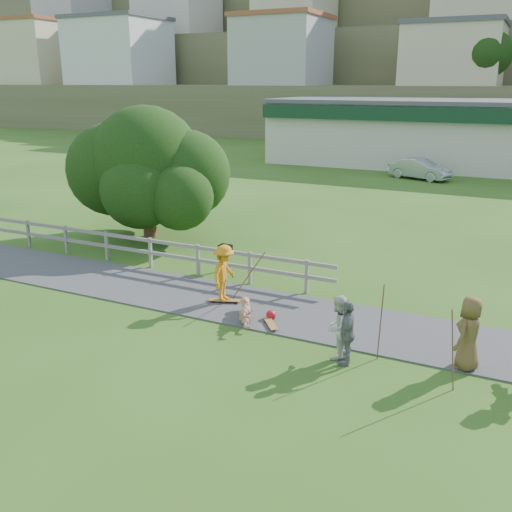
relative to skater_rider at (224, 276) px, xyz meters
The scene contains 19 objects.
ground 1.65m from the skater_rider, 93.70° to the right, with size 260.00×260.00×0.00m, color #2F5217.
path 0.85m from the skater_rider, 132.22° to the left, with size 34.00×3.00×0.04m, color #363639.
fence 5.08m from the skater_rider, 158.02° to the left, with size 15.05×0.10×1.10m.
strip_mall 33.81m from the skater_rider, 83.35° to the left, with size 32.50×10.75×5.10m.
hillside 90.92m from the skater_rider, 90.06° to the left, with size 220.00×67.00×47.50m.
skater_rider is the anchor object (origin of this frame).
skater_fallen 1.57m from the skater_rider, 36.27° to the right, with size 1.64×0.39×0.60m, color tan.
spectator_a 4.58m from the skater_rider, 24.49° to the right, with size 0.77×0.60×1.59m, color silver.
spectator_b 4.93m from the skater_rider, 25.08° to the right, with size 0.93×0.39×1.58m, color slate.
spectator_c 7.14m from the skater_rider, ahead, with size 0.87×0.57×1.78m, color brown.
car_silver 26.02m from the skater_rider, 88.13° to the left, with size 1.48×4.24×1.40m, color #AAADB2.
tree 8.68m from the skater_rider, 141.12° to the left, with size 7.48×7.48×4.72m, color black, non-canonical shape.
bbq 3.20m from the skater_rider, 118.44° to the left, with size 0.43×0.33×0.94m, color black, non-canonical shape.
longboard_rider 0.81m from the skater_rider, ahead, with size 0.96×0.24×0.11m, color olive, non-canonical shape.
longboard_fallen 2.35m from the skater_rider, 26.03° to the right, with size 0.86×0.21×0.10m, color olive, non-canonical shape.
helmet 1.99m from the skater_rider, 16.21° to the right, with size 0.28×0.28×0.28m, color #B30F1D.
pole_rider 0.73m from the skater_rider, 33.69° to the left, with size 0.03×0.03×2.00m, color brown.
pole_spec_left 5.33m from the skater_rider, 16.84° to the right, with size 0.03×0.03×1.93m, color brown.
pole_spec_right 7.21m from the skater_rider, 18.28° to the right, with size 0.03×0.03×1.87m, color brown.
Camera 1 is at (8.01, -12.62, 6.42)m, focal length 40.00 mm.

